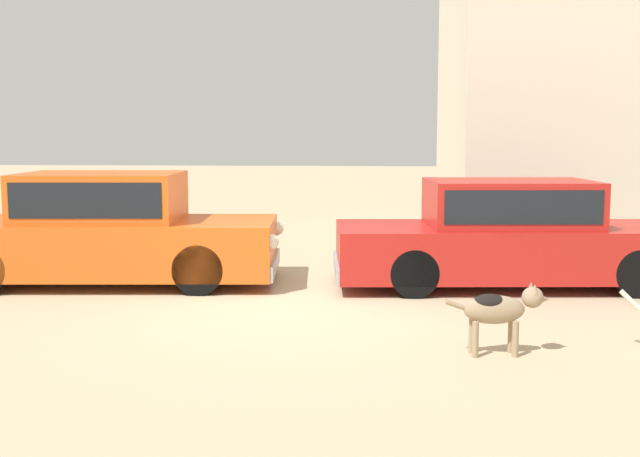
# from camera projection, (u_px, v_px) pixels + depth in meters

# --- Properties ---
(ground_plane) EXTENTS (80.00, 80.00, 0.00)m
(ground_plane) POSITION_uv_depth(u_px,v_px,m) (294.00, 304.00, 9.43)
(ground_plane) COLOR tan
(parked_sedan_nearest) EXTENTS (4.83, 2.07, 1.52)m
(parked_sedan_nearest) POSITION_uv_depth(u_px,v_px,m) (105.00, 229.00, 10.68)
(parked_sedan_nearest) COLOR #D15619
(parked_sedan_nearest) RESTS_ON ground_plane
(parked_sedan_second) EXTENTS (4.92, 2.04, 1.43)m
(parked_sedan_second) POSITION_uv_depth(u_px,v_px,m) (511.00, 234.00, 10.49)
(parked_sedan_second) COLOR #AD1E19
(parked_sedan_second) RESTS_ON ground_plane
(stray_dog_spotted) EXTENTS (0.97, 0.26, 0.68)m
(stray_dog_spotted) POSITION_uv_depth(u_px,v_px,m) (500.00, 308.00, 7.23)
(stray_dog_spotted) COLOR #997F60
(stray_dog_spotted) RESTS_ON ground_plane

